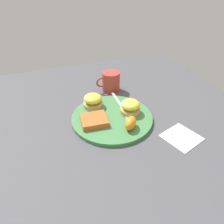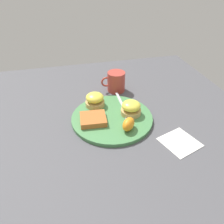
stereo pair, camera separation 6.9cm
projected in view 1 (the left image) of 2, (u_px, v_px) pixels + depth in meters
The scene contains 9 objects.
ground_plane at pixel (112, 119), 0.82m from camera, with size 1.10×1.10×0.00m, color #4C4C51.
plate at pixel (112, 118), 0.82m from camera, with size 0.30×0.30×0.01m, color #47844C.
sandwich_benedict_left at pixel (130, 106), 0.82m from camera, with size 0.08×0.08×0.05m.
sandwich_benedict_right at pixel (93, 101), 0.85m from camera, with size 0.08×0.08×0.05m.
hashbrown_patty at pixel (94, 120), 0.78m from camera, with size 0.09×0.08×0.02m, color #BA642D.
orange_wedge at pixel (131, 123), 0.75m from camera, with size 0.06×0.04×0.04m, color orange.
fork at pixel (122, 108), 0.86m from camera, with size 0.02×0.21×0.00m.
cup at pixel (111, 82), 0.98m from camera, with size 0.11×0.08×0.09m.
napkin at pixel (182, 137), 0.74m from camera, with size 0.11×0.11×0.00m, color white.
Camera 1 is at (0.22, 0.62, 0.50)m, focal length 35.00 mm.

